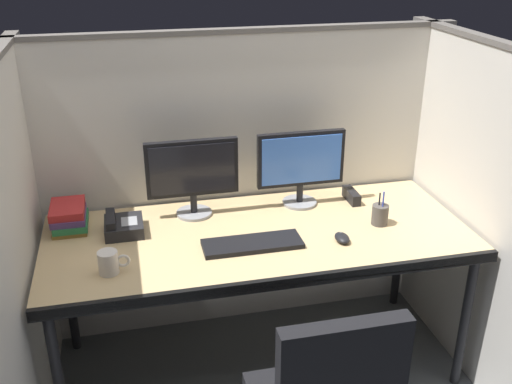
% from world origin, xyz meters
% --- Properties ---
extents(cubicle_partition_rear, '(2.21, 0.06, 1.57)m').
position_xyz_m(cubicle_partition_rear, '(0.00, 0.74, 0.79)').
color(cubicle_partition_rear, beige).
rests_on(cubicle_partition_rear, ground).
extents(cubicle_partition_left, '(0.06, 1.41, 1.57)m').
position_xyz_m(cubicle_partition_left, '(-0.99, 0.20, 0.79)').
color(cubicle_partition_left, beige).
rests_on(cubicle_partition_left, ground).
extents(cubicle_partition_right, '(0.06, 1.41, 1.57)m').
position_xyz_m(cubicle_partition_right, '(0.99, 0.20, 0.79)').
color(cubicle_partition_right, beige).
rests_on(cubicle_partition_right, ground).
extents(desk, '(1.90, 0.80, 0.74)m').
position_xyz_m(desk, '(0.00, 0.29, 0.69)').
color(desk, tan).
rests_on(desk, ground).
extents(monitor_left, '(0.43, 0.17, 0.37)m').
position_xyz_m(monitor_left, '(-0.26, 0.55, 0.96)').
color(monitor_left, gray).
rests_on(monitor_left, desk).
extents(monitor_right, '(0.43, 0.17, 0.37)m').
position_xyz_m(monitor_right, '(0.27, 0.55, 0.96)').
color(monitor_right, gray).
rests_on(monitor_right, desk).
extents(keyboard_main, '(0.43, 0.15, 0.02)m').
position_xyz_m(keyboard_main, '(-0.05, 0.19, 0.75)').
color(keyboard_main, black).
rests_on(keyboard_main, desk).
extents(computer_mouse, '(0.06, 0.10, 0.04)m').
position_xyz_m(computer_mouse, '(0.34, 0.14, 0.76)').
color(computer_mouse, black).
rests_on(computer_mouse, desk).
extents(desk_phone, '(0.17, 0.19, 0.09)m').
position_xyz_m(desk_phone, '(-0.59, 0.44, 0.77)').
color(desk_phone, black).
rests_on(desk_phone, desk).
extents(pen_cup, '(0.08, 0.08, 0.17)m').
position_xyz_m(pen_cup, '(0.57, 0.26, 0.79)').
color(pen_cup, '#4C4742').
rests_on(pen_cup, desk).
extents(coffee_mug, '(0.13, 0.08, 0.09)m').
position_xyz_m(coffee_mug, '(-0.65, 0.11, 0.79)').
color(coffee_mug, silver).
rests_on(coffee_mug, desk).
extents(red_stapler, '(0.04, 0.15, 0.06)m').
position_xyz_m(red_stapler, '(0.53, 0.53, 0.77)').
color(red_stapler, black).
rests_on(red_stapler, desk).
extents(book_stack, '(0.16, 0.22, 0.11)m').
position_xyz_m(book_stack, '(-0.83, 0.54, 0.80)').
color(book_stack, olive).
rests_on(book_stack, desk).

